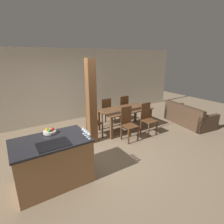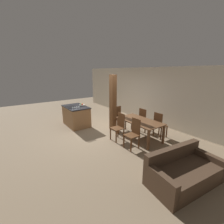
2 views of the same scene
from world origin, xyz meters
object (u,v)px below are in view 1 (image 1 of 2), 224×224
dining_chair_near_right (148,118)px  wine_glass_near (89,133)px  dining_table (125,112)px  dining_chair_head_end (92,122)px  fruit_bowl (50,131)px  wine_glass_end (83,128)px  dining_chair_far_right (122,108)px  couch (189,117)px  kitchen_island (53,161)px  dining_chair_far_left (105,111)px  wine_glass_middle (87,131)px  dining_chair_near_left (128,123)px  wine_glass_far (85,130)px  timber_post (91,103)px

dining_chair_near_right → wine_glass_near: bearing=-157.4°
dining_table → dining_chair_head_end: bearing=180.0°
fruit_bowl → wine_glass_end: size_ratio=1.63×
dining_chair_far_right → couch: size_ratio=0.56×
wine_glass_near → couch: 4.58m
kitchen_island → couch: bearing=5.3°
fruit_bowl → dining_chair_near_right: (3.11, 0.39, -0.45)m
fruit_bowl → dining_chair_far_right: 3.59m
dining_chair_far_left → dining_chair_near_right: bearing=119.8°
dining_table → dining_chair_far_right: bearing=60.2°
dining_chair_far_left → wine_glass_middle: bearing=52.9°
fruit_bowl → dining_table: size_ratio=0.15×
dining_chair_head_end → fruit_bowl: bearing=126.0°
dining_chair_near_right → wine_glass_end: bearing=-162.8°
kitchen_island → dining_chair_near_left: size_ratio=1.40×
wine_glass_middle → dining_chair_near_right: 2.77m
wine_glass_end → dining_chair_far_left: (1.76, 2.15, -0.53)m
wine_glass_end → fruit_bowl: bearing=144.3°
fruit_bowl → dining_chair_head_end: bearing=36.0°
dining_table → couch: couch is taller
wine_glass_near → kitchen_island: bearing=149.1°
dining_chair_near_left → dining_chair_far_right: (0.78, 1.36, 0.00)m
fruit_bowl → dining_chair_far_right: size_ratio=0.25×
wine_glass_far → wine_glass_end: (0.00, 0.09, 0.00)m
dining_chair_far_left → couch: (2.67, -1.58, -0.26)m
wine_glass_near → dining_chair_head_end: wine_glass_near is taller
fruit_bowl → wine_glass_middle: wine_glass_middle is taller
wine_glass_far → dining_table: wine_glass_far is taller
dining_chair_near_left → dining_chair_near_right: 0.78m
dining_chair_near_right → dining_chair_head_end: 1.77m
kitchen_island → dining_chair_far_left: (2.39, 2.04, 0.06)m
fruit_bowl → wine_glass_far: bearing=-41.3°
wine_glass_middle → wine_glass_end: size_ratio=1.00×
dining_chair_far_right → timber_post: bearing=27.8°
kitchen_island → wine_glass_far: 0.88m
couch → wine_glass_middle: bearing=107.4°
dining_chair_head_end → kitchen_island: bearing=131.5°
fruit_bowl → dining_chair_near_left: (2.33, 0.39, -0.45)m
wine_glass_far → couch: wine_glass_far is taller
dining_chair_near_right → dining_chair_far_right: size_ratio=1.00×
timber_post → fruit_bowl: bearing=-148.7°
dining_chair_far_right → wine_glass_middle: bearing=42.5°
dining_chair_near_right → dining_chair_head_end: (-1.64, 0.68, 0.00)m
wine_glass_end → dining_chair_far_right: wine_glass_end is taller
dining_chair_near_left → dining_chair_near_right: same height
wine_glass_end → dining_chair_far_left: bearing=50.6°
wine_glass_near → timber_post: 1.70m
dining_chair_far_right → wine_glass_end: bearing=40.2°
fruit_bowl → wine_glass_end: bearing=-35.7°
wine_glass_end → dining_chair_near_left: bearing=24.1°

